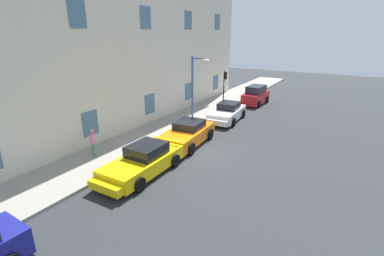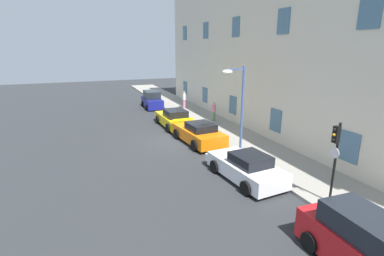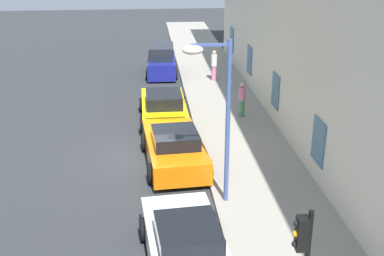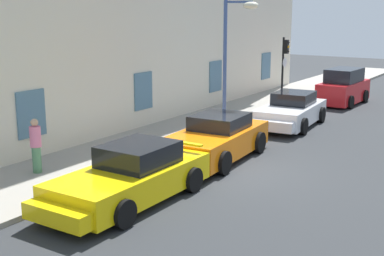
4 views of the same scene
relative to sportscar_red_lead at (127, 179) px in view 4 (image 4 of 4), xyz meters
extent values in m
plane|color=#2B2D30|center=(3.94, -0.91, -0.63)|extent=(80.00, 80.00, 0.00)
cube|color=gray|center=(3.94, 3.08, -0.56)|extent=(60.00, 3.60, 0.14)
cube|color=slate|center=(1.10, 4.85, 0.97)|extent=(1.10, 0.06, 1.50)
cube|color=slate|center=(6.77, 4.85, 0.97)|extent=(1.10, 0.06, 1.50)
cube|color=slate|center=(12.43, 4.85, 0.97)|extent=(1.10, 0.06, 1.50)
cube|color=slate|center=(18.09, 4.85, 0.97)|extent=(1.10, 0.06, 1.50)
cube|color=yellow|center=(0.15, 0.00, -0.09)|extent=(4.66, 1.99, 0.71)
cube|color=black|center=(0.50, 0.00, 0.54)|extent=(1.87, 1.57, 0.56)
cube|color=yellow|center=(-1.89, -0.02, -0.18)|extent=(1.41, 1.80, 0.39)
cube|color=yellow|center=(2.28, 0.02, 0.49)|extent=(0.18, 1.65, 0.06)
cylinder|color=black|center=(-1.28, -0.98, -0.29)|extent=(0.69, 0.25, 0.68)
cylinder|color=black|center=(-1.30, 0.96, -0.29)|extent=(0.69, 0.25, 0.68)
cylinder|color=black|center=(1.59, -0.96, -0.29)|extent=(0.69, 0.25, 0.68)
cylinder|color=black|center=(1.58, 0.99, -0.29)|extent=(0.69, 0.25, 0.68)
cube|color=orange|center=(4.69, 0.20, -0.05)|extent=(4.64, 2.30, 0.78)
cube|color=black|center=(5.02, 0.23, 0.57)|extent=(1.92, 1.71, 0.47)
cube|color=orange|center=(2.71, 0.05, -0.15)|extent=(1.49, 1.91, 0.43)
cylinder|color=black|center=(3.37, -0.88, -0.26)|extent=(0.75, 0.29, 0.73)
cylinder|color=black|center=(3.22, 1.08, -0.26)|extent=(0.75, 0.29, 0.73)
cylinder|color=black|center=(6.16, -0.67, -0.26)|extent=(0.75, 0.29, 0.73)
cylinder|color=black|center=(6.01, 1.29, -0.26)|extent=(0.75, 0.29, 0.73)
cube|color=white|center=(10.75, 0.13, -0.09)|extent=(4.40, 2.24, 0.73)
cube|color=black|center=(11.07, 0.16, 0.52)|extent=(1.82, 1.65, 0.50)
cube|color=white|center=(8.89, -0.03, -0.18)|extent=(1.42, 1.83, 0.40)
cylinder|color=black|center=(9.52, -0.92, -0.29)|extent=(0.69, 0.30, 0.68)
cylinder|color=black|center=(9.36, 0.95, -0.29)|extent=(0.69, 0.30, 0.68)
cylinder|color=black|center=(12.15, -0.70, -0.29)|extent=(0.69, 0.30, 0.68)
cylinder|color=black|center=(11.99, 1.18, -0.29)|extent=(0.69, 0.30, 0.68)
cube|color=red|center=(17.17, -0.04, 0.01)|extent=(3.80, 1.72, 1.04)
cube|color=#1E232B|center=(17.17, -0.04, 0.87)|extent=(2.30, 1.47, 0.68)
cylinder|color=black|center=(16.02, -0.78, -0.30)|extent=(0.66, 0.23, 0.66)
cylinder|color=black|center=(16.08, 0.79, -0.30)|extent=(0.66, 0.23, 0.66)
cylinder|color=black|center=(18.26, -0.87, -0.30)|extent=(0.66, 0.23, 0.66)
cylinder|color=black|center=(18.32, 0.71, -0.30)|extent=(0.66, 0.23, 0.66)
cylinder|color=black|center=(14.12, 2.06, 1.19)|extent=(0.10, 0.10, 3.36)
cube|color=black|center=(14.12, 1.92, 2.42)|extent=(0.22, 0.20, 0.66)
sphere|color=black|center=(14.12, 1.81, 2.63)|extent=(0.12, 0.12, 0.12)
sphere|color=orange|center=(14.12, 1.81, 2.42)|extent=(0.12, 0.12, 0.12)
sphere|color=black|center=(14.12, 1.81, 2.21)|extent=(0.12, 0.12, 0.12)
cylinder|color=white|center=(14.12, 1.96, 1.67)|extent=(0.44, 0.02, 0.44)
cylinder|color=#3F5999|center=(7.75, 1.64, 2.06)|extent=(0.14, 0.14, 5.10)
cube|color=#3F5999|center=(7.75, 1.09, 4.46)|extent=(0.08, 1.10, 0.08)
ellipsoid|color=#EAE5C6|center=(7.75, 0.59, 4.33)|extent=(0.44, 0.60, 0.28)
cylinder|color=#4C7F59|center=(0.15, 3.58, -0.10)|extent=(0.34, 0.34, 0.78)
cylinder|color=pink|center=(0.15, 3.58, 0.60)|extent=(0.42, 0.42, 0.60)
sphere|color=tan|center=(0.15, 3.58, 1.02)|extent=(0.22, 0.22, 0.22)
camera|label=1|loc=(-9.69, -8.79, 6.22)|focal=26.51mm
camera|label=2|loc=(21.91, -7.17, 5.67)|focal=27.13mm
camera|label=3|loc=(21.39, -0.71, 7.36)|focal=46.59mm
camera|label=4|loc=(-9.75, -8.43, 4.24)|focal=49.42mm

